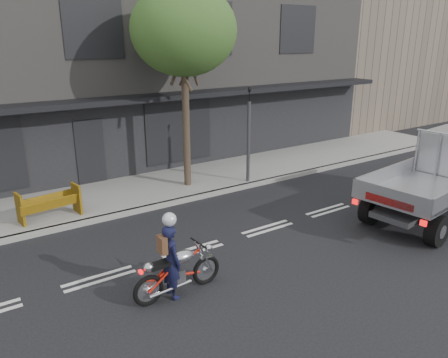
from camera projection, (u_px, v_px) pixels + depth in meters
ground at (193, 251)px, 10.93m from camera, size 80.00×80.00×0.00m
sidewalk at (123, 194)px, 14.62m from camera, size 32.00×3.20×0.15m
kerb at (143, 209)px, 13.36m from camera, size 32.00×0.20×0.15m
building_main at (59, 64)px, 18.62m from camera, size 26.00×10.00×8.00m
building_neighbour at (369, 38)px, 28.87m from camera, size 14.00×10.00×10.00m
street_tree at (184, 31)px, 13.77m from camera, size 3.40×3.40×6.74m
traffic_light_pole at (248, 140)px, 15.28m from camera, size 0.12×0.12×3.50m
motorcycle at (178, 270)px, 8.96m from camera, size 2.04×0.59×1.05m
rider at (171, 261)px, 8.80m from camera, size 0.40×0.59×1.58m
construction_barrier at (51, 206)px, 12.18m from camera, size 1.74×0.89×0.93m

